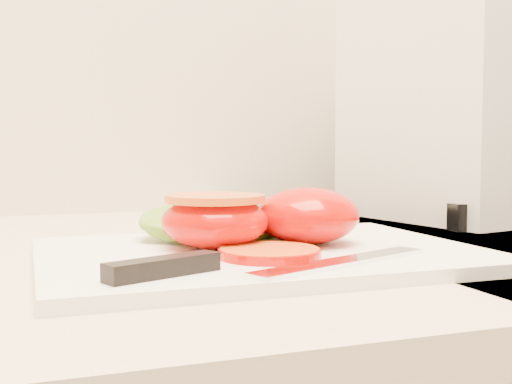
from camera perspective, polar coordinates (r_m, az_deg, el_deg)
name	(u,v)px	position (r m, az deg, el deg)	size (l,w,h in m)	color
cutting_board	(260,255)	(0.52, 0.38, -5.59)	(0.35, 0.25, 0.01)	white
tomato_half_dome	(308,216)	(0.54, 4.62, -2.10)	(0.09, 0.09, 0.05)	red
tomato_half_cut	(215,219)	(0.52, -3.66, -2.41)	(0.09, 0.09, 0.04)	red
tomato_slice_0	(270,253)	(0.48, 1.21, -5.42)	(0.07, 0.07, 0.01)	orange
tomato_slice_1	(275,254)	(0.47, 1.69, -5.56)	(0.07, 0.07, 0.01)	orange
lettuce_leaf_0	(218,223)	(0.58, -3.40, -2.72)	(0.15, 0.10, 0.03)	#81A62C
knife	(238,265)	(0.42, -1.64, -6.49)	(0.25, 0.08, 0.01)	silver
appliance	(457,102)	(0.87, 17.42, 7.66)	(0.20, 0.25, 0.30)	white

